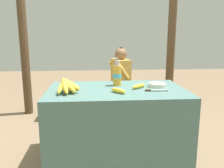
# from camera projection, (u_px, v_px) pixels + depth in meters

# --- Properties ---
(ground_plane) EXTENTS (12.00, 12.00, 0.00)m
(ground_plane) POSITION_uv_depth(u_px,v_px,m) (116.00, 157.00, 2.47)
(ground_plane) COLOR #846B51
(market_counter) EXTENTS (1.34, 0.82, 0.73)m
(market_counter) POSITION_uv_depth(u_px,v_px,m) (116.00, 124.00, 2.40)
(market_counter) COLOR #4C706B
(market_counter) RESTS_ON ground_plane
(banana_bunch_ripe) EXTENTS (0.22, 0.32, 0.15)m
(banana_bunch_ripe) POSITION_uv_depth(u_px,v_px,m) (67.00, 85.00, 2.18)
(banana_bunch_ripe) COLOR #4C381E
(banana_bunch_ripe) RESTS_ON market_counter
(serving_bowl) EXTENTS (0.18, 0.18, 0.04)m
(serving_bowl) POSITION_uv_depth(u_px,v_px,m) (157.00, 85.00, 2.41)
(serving_bowl) COLOR silver
(serving_bowl) RESTS_ON market_counter
(water_bottle) EXTENTS (0.09, 0.09, 0.29)m
(water_bottle) POSITION_uv_depth(u_px,v_px,m) (117.00, 75.00, 2.46)
(water_bottle) COLOR gold
(water_bottle) RESTS_ON market_counter
(loose_banana_front) EXTENTS (0.15, 0.16, 0.04)m
(loose_banana_front) POSITION_uv_depth(u_px,v_px,m) (118.00, 91.00, 2.16)
(loose_banana_front) COLOR gold
(loose_banana_front) RESTS_ON market_counter
(loose_banana_side) EXTENTS (0.17, 0.16, 0.04)m
(loose_banana_side) POSITION_uv_depth(u_px,v_px,m) (139.00, 86.00, 2.35)
(loose_banana_side) COLOR gold
(loose_banana_side) RESTS_ON market_counter
(knife) EXTENTS (0.22, 0.03, 0.02)m
(knife) POSITION_uv_depth(u_px,v_px,m) (153.00, 90.00, 2.23)
(knife) COLOR #BCBCC1
(knife) RESTS_ON market_counter
(wooden_bench) EXTENTS (1.62, 0.32, 0.43)m
(wooden_bench) POSITION_uv_depth(u_px,v_px,m) (100.00, 93.00, 3.62)
(wooden_bench) COLOR brown
(wooden_bench) RESTS_ON ground_plane
(seated_vendor) EXTENTS (0.46, 0.43, 1.07)m
(seated_vendor) POSITION_uv_depth(u_px,v_px,m) (118.00, 78.00, 3.55)
(seated_vendor) COLOR #564C60
(seated_vendor) RESTS_ON ground_plane
(banana_bunch_green) EXTENTS (0.17, 0.29, 0.13)m
(banana_bunch_green) POSITION_uv_depth(u_px,v_px,m) (73.00, 86.00, 3.56)
(banana_bunch_green) COLOR #4C381E
(banana_bunch_green) RESTS_ON wooden_bench
(support_post_near) EXTENTS (0.13, 0.13, 2.62)m
(support_post_near) POSITION_uv_depth(u_px,v_px,m) (23.00, 30.00, 3.57)
(support_post_near) COLOR #4C3823
(support_post_near) RESTS_ON ground_plane
(support_post_far) EXTENTS (0.13, 0.13, 2.62)m
(support_post_far) POSITION_uv_depth(u_px,v_px,m) (172.00, 30.00, 3.75)
(support_post_far) COLOR #4C3823
(support_post_far) RESTS_ON ground_plane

